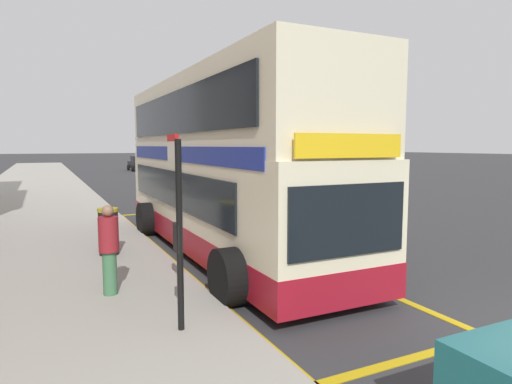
% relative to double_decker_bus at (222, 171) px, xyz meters
% --- Properties ---
extents(ground_plane, '(260.00, 260.00, 0.00)m').
position_rel_double_decker_bus_xyz_m(ground_plane, '(2.46, 25.06, -2.06)').
color(ground_plane, '#333335').
extents(pavement_near, '(6.00, 76.00, 0.14)m').
position_rel_double_decker_bus_xyz_m(pavement_near, '(-4.54, 25.06, -1.99)').
color(pavement_near, '#A39E93').
rests_on(pavement_near, ground).
extents(double_decker_bus, '(3.15, 10.42, 4.40)m').
position_rel_double_decker_bus_xyz_m(double_decker_bus, '(0.00, 0.00, 0.00)').
color(double_decker_bus, beige).
rests_on(double_decker_bus, ground).
extents(bus_bay_markings, '(3.12, 13.77, 0.01)m').
position_rel_double_decker_bus_xyz_m(bus_bay_markings, '(0.02, 0.30, -2.06)').
color(bus_bay_markings, gold).
rests_on(bus_bay_markings, ground).
extents(bus_stop_sign, '(0.09, 0.51, 2.74)m').
position_rel_double_decker_bus_xyz_m(bus_stop_sign, '(-2.46, -4.57, -0.32)').
color(bus_stop_sign, black).
rests_on(bus_stop_sign, pavement_near).
extents(parked_car_black_kerbside, '(2.09, 4.20, 1.62)m').
position_rel_double_decker_bus_xyz_m(parked_car_black_kerbside, '(5.36, 38.13, -1.26)').
color(parked_car_black_kerbside, black).
rests_on(parked_car_black_kerbside, ground).
extents(pedestrian_waiting_near_sign, '(0.34, 0.34, 1.57)m').
position_rel_double_decker_bus_xyz_m(pedestrian_waiting_near_sign, '(-3.15, -2.67, -1.08)').
color(pedestrian_waiting_near_sign, '#3F724C').
rests_on(pedestrian_waiting_near_sign, pavement_near).
extents(litter_bin, '(0.48, 0.48, 1.11)m').
position_rel_double_decker_bus_xyz_m(litter_bin, '(-2.78, 0.29, -1.36)').
color(litter_bin, black).
rests_on(litter_bin, pavement_near).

